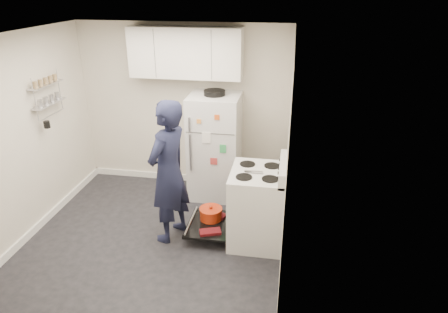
% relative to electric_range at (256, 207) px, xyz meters
% --- Properties ---
extents(room, '(3.21, 3.21, 2.51)m').
position_rel_electric_range_xyz_m(room, '(-1.29, -0.12, 0.74)').
color(room, black).
rests_on(room, ground).
extents(electric_range, '(0.66, 0.76, 1.10)m').
position_rel_electric_range_xyz_m(electric_range, '(0.00, 0.00, 0.00)').
color(electric_range, silver).
rests_on(electric_range, ground).
extents(open_oven_door, '(0.55, 0.70, 0.23)m').
position_rel_electric_range_xyz_m(open_oven_door, '(-0.59, 0.05, -0.28)').
color(open_oven_door, black).
rests_on(open_oven_door, ground).
extents(refrigerator, '(0.72, 0.74, 1.62)m').
position_rel_electric_range_xyz_m(refrigerator, '(-0.72, 1.10, 0.32)').
color(refrigerator, silver).
rests_on(refrigerator, ground).
extents(upper_cabinets, '(1.60, 0.33, 0.70)m').
position_rel_electric_range_xyz_m(upper_cabinets, '(-1.16, 1.28, 1.63)').
color(upper_cabinets, silver).
rests_on(upper_cabinets, room).
extents(wall_shelf_rack, '(0.14, 0.60, 0.61)m').
position_rel_electric_range_xyz_m(wall_shelf_rack, '(-2.78, 0.34, 1.21)').
color(wall_shelf_rack, '#B2B2B7').
rests_on(wall_shelf_rack, room).
extents(person, '(0.63, 0.77, 1.81)m').
position_rel_electric_range_xyz_m(person, '(-1.06, -0.10, 0.44)').
color(person, '#161932').
rests_on(person, ground).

